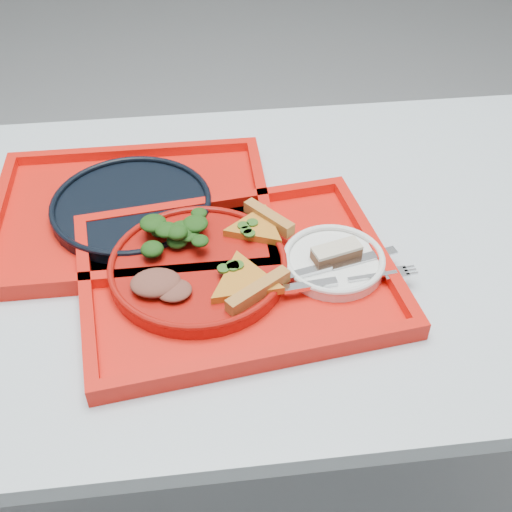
% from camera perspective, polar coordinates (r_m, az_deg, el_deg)
% --- Properties ---
extents(ground, '(10.00, 10.00, 0.00)m').
position_cam_1_polar(ground, '(1.62, -1.43, -19.04)').
color(ground, gray).
rests_on(ground, ground).
extents(table, '(1.60, 0.80, 0.75)m').
position_cam_1_polar(table, '(1.07, -2.04, -1.40)').
color(table, silver).
rests_on(table, ground).
extents(tray_main, '(0.49, 0.40, 0.01)m').
position_cam_1_polar(tray_main, '(0.95, -1.75, -1.90)').
color(tray_main, red).
rests_on(tray_main, table).
extents(tray_far, '(0.45, 0.35, 0.01)m').
position_cam_1_polar(tray_far, '(1.08, -10.89, 3.68)').
color(tray_far, red).
rests_on(tray_far, table).
extents(dinner_plate, '(0.26, 0.26, 0.02)m').
position_cam_1_polar(dinner_plate, '(0.94, -5.15, -1.10)').
color(dinner_plate, '#9E100A').
rests_on(dinner_plate, tray_main).
extents(side_plate, '(0.15, 0.15, 0.01)m').
position_cam_1_polar(side_plate, '(0.96, 6.90, -0.62)').
color(side_plate, white).
rests_on(side_plate, tray_main).
extents(navy_plate, '(0.26, 0.26, 0.02)m').
position_cam_1_polar(navy_plate, '(1.07, -10.98, 4.27)').
color(navy_plate, black).
rests_on(navy_plate, tray_far).
extents(pizza_slice_a, '(0.15, 0.16, 0.02)m').
position_cam_1_polar(pizza_slice_a, '(0.90, -1.06, -2.07)').
color(pizza_slice_a, gold).
rests_on(pizza_slice_a, dinner_plate).
extents(pizza_slice_b, '(0.14, 0.14, 0.02)m').
position_cam_1_polar(pizza_slice_b, '(0.98, 0.06, 2.73)').
color(pizza_slice_b, gold).
rests_on(pizza_slice_b, dinner_plate).
extents(salad_heap, '(0.09, 0.08, 0.05)m').
position_cam_1_polar(salad_heap, '(0.97, -7.36, 2.52)').
color(salad_heap, black).
rests_on(salad_heap, dinner_plate).
extents(meat_portion, '(0.07, 0.06, 0.02)m').
position_cam_1_polar(meat_portion, '(0.90, -8.91, -2.36)').
color(meat_portion, brown).
rests_on(meat_portion, dinner_plate).
extents(dessert_bar, '(0.08, 0.05, 0.02)m').
position_cam_1_polar(dessert_bar, '(0.95, 7.17, 0.34)').
color(dessert_bar, '#512C1B').
rests_on(dessert_bar, side_plate).
extents(knife, '(0.18, 0.06, 0.01)m').
position_cam_1_polar(knife, '(0.94, 7.47, -0.66)').
color(knife, silver).
rests_on(knife, side_plate).
extents(fork, '(0.19, 0.04, 0.01)m').
position_cam_1_polar(fork, '(0.92, 8.07, -2.10)').
color(fork, silver).
rests_on(fork, side_plate).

